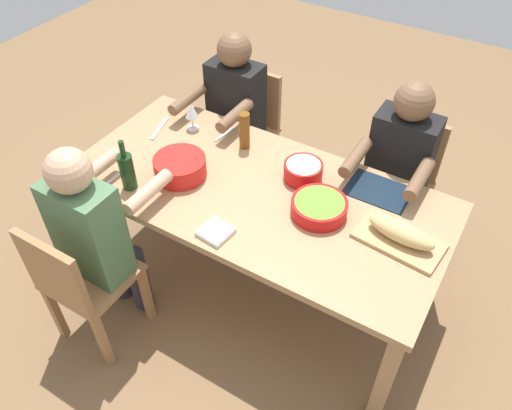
{
  "coord_description": "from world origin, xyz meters",
  "views": [
    {
      "loc": [
        1.01,
        -1.67,
        2.48
      ],
      "look_at": [
        0.0,
        0.0,
        0.63
      ],
      "focal_mm": 35.55,
      "sensor_mm": 36.0,
      "label": 1
    }
  ],
  "objects_px": {
    "dining_table": "(256,200)",
    "chair_far_left": "(248,124)",
    "serving_bowl_pasta": "(303,170)",
    "chair_far_right": "(400,177)",
    "napkin_stack": "(216,232)",
    "serving_bowl_fruit": "(180,166)",
    "beer_bottle": "(244,131)",
    "serving_bowl_salad": "(319,207)",
    "bread_loaf": "(401,232)",
    "diner_near_left": "(95,229)",
    "diner_far_left": "(233,110)",
    "wine_glass": "(192,112)",
    "wine_bottle": "(127,170)",
    "cutting_board": "(399,240)",
    "diner_far_right": "(397,166)",
    "chair_near_left": "(78,282)"
  },
  "relations": [
    {
      "from": "dining_table",
      "to": "chair_far_left",
      "type": "bearing_deg",
      "value": 124.44
    },
    {
      "from": "chair_far_left",
      "to": "serving_bowl_pasta",
      "type": "xyz_separation_m",
      "value": [
        0.71,
        -0.59,
        0.31
      ]
    },
    {
      "from": "dining_table",
      "to": "chair_far_left",
      "type": "xyz_separation_m",
      "value": [
        -0.55,
        0.8,
        -0.18
      ]
    },
    {
      "from": "chair_far_right",
      "to": "napkin_stack",
      "type": "distance_m",
      "value": 1.31
    },
    {
      "from": "serving_bowl_fruit",
      "to": "beer_bottle",
      "type": "distance_m",
      "value": 0.42
    },
    {
      "from": "serving_bowl_salad",
      "to": "beer_bottle",
      "type": "height_order",
      "value": "beer_bottle"
    },
    {
      "from": "serving_bowl_fruit",
      "to": "bread_loaf",
      "type": "bearing_deg",
      "value": 6.73
    },
    {
      "from": "diner_near_left",
      "to": "diner_far_left",
      "type": "bearing_deg",
      "value": 90.0
    },
    {
      "from": "diner_far_left",
      "to": "napkin_stack",
      "type": "relative_size",
      "value": 8.57
    },
    {
      "from": "bread_loaf",
      "to": "wine_glass",
      "type": "xyz_separation_m",
      "value": [
        -1.36,
        0.24,
        0.05
      ]
    },
    {
      "from": "diner_near_left",
      "to": "napkin_stack",
      "type": "distance_m",
      "value": 0.61
    },
    {
      "from": "diner_near_left",
      "to": "diner_far_left",
      "type": "relative_size",
      "value": 1.0
    },
    {
      "from": "wine_bottle",
      "to": "wine_glass",
      "type": "relative_size",
      "value": 1.75
    },
    {
      "from": "cutting_board",
      "to": "diner_far_right",
      "type": "bearing_deg",
      "value": 109.85
    },
    {
      "from": "chair_far_right",
      "to": "chair_far_left",
      "type": "height_order",
      "value": "same"
    },
    {
      "from": "cutting_board",
      "to": "wine_bottle",
      "type": "distance_m",
      "value": 1.38
    },
    {
      "from": "diner_far_right",
      "to": "napkin_stack",
      "type": "relative_size",
      "value": 8.57
    },
    {
      "from": "diner_far_right",
      "to": "diner_far_left",
      "type": "bearing_deg",
      "value": 180.0
    },
    {
      "from": "chair_near_left",
      "to": "napkin_stack",
      "type": "xyz_separation_m",
      "value": [
        0.55,
        0.43,
        0.27
      ]
    },
    {
      "from": "diner_far_right",
      "to": "serving_bowl_salad",
      "type": "relative_size",
      "value": 4.32
    },
    {
      "from": "chair_near_left",
      "to": "diner_near_left",
      "type": "distance_m",
      "value": 0.28
    },
    {
      "from": "serving_bowl_pasta",
      "to": "cutting_board",
      "type": "xyz_separation_m",
      "value": [
        0.59,
        -0.17,
        -0.04
      ]
    },
    {
      "from": "chair_far_left",
      "to": "serving_bowl_pasta",
      "type": "height_order",
      "value": "chair_far_left"
    },
    {
      "from": "diner_near_left",
      "to": "diner_far_left",
      "type": "distance_m",
      "value": 1.23
    },
    {
      "from": "dining_table",
      "to": "bread_loaf",
      "type": "relative_size",
      "value": 6.21
    },
    {
      "from": "dining_table",
      "to": "cutting_board",
      "type": "xyz_separation_m",
      "value": [
        0.76,
        0.03,
        0.09
      ]
    },
    {
      "from": "serving_bowl_salad",
      "to": "serving_bowl_pasta",
      "type": "height_order",
      "value": "serving_bowl_pasta"
    },
    {
      "from": "diner_far_right",
      "to": "chair_far_left",
      "type": "relative_size",
      "value": 1.41
    },
    {
      "from": "cutting_board",
      "to": "wine_bottle",
      "type": "bearing_deg",
      "value": -165.24
    },
    {
      "from": "napkin_stack",
      "to": "serving_bowl_salad",
      "type": "bearing_deg",
      "value": 47.05
    },
    {
      "from": "wine_glass",
      "to": "diner_far_right",
      "type": "bearing_deg",
      "value": 16.39
    },
    {
      "from": "diner_near_left",
      "to": "serving_bowl_fruit",
      "type": "xyz_separation_m",
      "value": [
        0.14,
        0.51,
        0.1
      ]
    },
    {
      "from": "chair_far_left",
      "to": "napkin_stack",
      "type": "distance_m",
      "value": 1.32
    },
    {
      "from": "diner_near_left",
      "to": "wine_bottle",
      "type": "xyz_separation_m",
      "value": [
        -0.02,
        0.3,
        0.15
      ]
    },
    {
      "from": "dining_table",
      "to": "bread_loaf",
      "type": "height_order",
      "value": "bread_loaf"
    },
    {
      "from": "chair_far_right",
      "to": "bread_loaf",
      "type": "bearing_deg",
      "value": -74.65
    },
    {
      "from": "serving_bowl_fruit",
      "to": "cutting_board",
      "type": "bearing_deg",
      "value": 6.73
    },
    {
      "from": "dining_table",
      "to": "napkin_stack",
      "type": "bearing_deg",
      "value": -89.47
    },
    {
      "from": "diner_far_left",
      "to": "beer_bottle",
      "type": "height_order",
      "value": "diner_far_left"
    },
    {
      "from": "chair_far_right",
      "to": "diner_near_left",
      "type": "xyz_separation_m",
      "value": [
        -1.09,
        -1.41,
        0.21
      ]
    },
    {
      "from": "wine_bottle",
      "to": "bread_loaf",
      "type": "bearing_deg",
      "value": 14.76
    },
    {
      "from": "dining_table",
      "to": "diner_near_left",
      "type": "relative_size",
      "value": 1.66
    },
    {
      "from": "diner_far_left",
      "to": "cutting_board",
      "type": "height_order",
      "value": "diner_far_left"
    },
    {
      "from": "diner_far_left",
      "to": "napkin_stack",
      "type": "height_order",
      "value": "diner_far_left"
    },
    {
      "from": "chair_far_left",
      "to": "serving_bowl_fruit",
      "type": "distance_m",
      "value": 0.97
    },
    {
      "from": "chair_near_left",
      "to": "chair_far_left",
      "type": "height_order",
      "value": "same"
    },
    {
      "from": "serving_bowl_fruit",
      "to": "diner_near_left",
      "type": "bearing_deg",
      "value": -105.69
    },
    {
      "from": "beer_bottle",
      "to": "bread_loaf",
      "type": "bearing_deg",
      "value": -14.01
    },
    {
      "from": "napkin_stack",
      "to": "wine_bottle",
      "type": "bearing_deg",
      "value": 175.08
    },
    {
      "from": "cutting_board",
      "to": "bread_loaf",
      "type": "distance_m",
      "value": 0.06
    }
  ]
}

